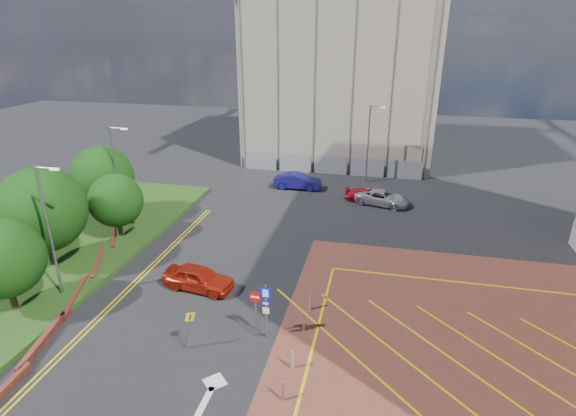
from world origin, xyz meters
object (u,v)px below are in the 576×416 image
(tree_d, at_px, (102,177))
(lamp_left_far, at_px, (117,173))
(tree_b, at_px, (42,210))
(tree_c, at_px, (116,200))
(car_red_left, at_px, (198,278))
(lamp_back, at_px, (369,141))
(car_silver_back, at_px, (382,198))
(sign_cluster, at_px, (262,306))
(tree_a, at_px, (2,259))
(car_red_back, at_px, (366,196))
(warning_sign, at_px, (189,326))
(car_blue_back, at_px, (298,181))
(lamp_left_near, at_px, (49,227))

(tree_d, relative_size, lamp_left_far, 0.76)
(tree_b, height_order, tree_c, tree_b)
(tree_b, distance_m, car_red_left, 11.19)
(lamp_back, height_order, car_silver_back, lamp_back)
(tree_b, relative_size, sign_cluster, 2.11)
(tree_b, xyz_separation_m, lamp_left_far, (1.08, 7.00, 0.42))
(tree_a, bearing_deg, car_red_back, 50.56)
(warning_sign, bearing_deg, tree_b, 155.29)
(tree_b, distance_m, tree_d, 8.07)
(car_blue_back, bearing_deg, tree_a, 153.64)
(tree_a, height_order, tree_c, tree_a)
(tree_a, relative_size, car_red_back, 1.39)
(lamp_left_near, height_order, car_red_back, lamp_left_near)
(tree_d, height_order, car_blue_back, tree_d)
(sign_cluster, bearing_deg, car_red_back, 79.24)
(lamp_back, distance_m, sign_cluster, 27.38)
(tree_c, xyz_separation_m, car_red_left, (8.64, -5.29, -2.43))
(tree_c, height_order, car_red_back, tree_c)
(car_blue_back, bearing_deg, lamp_left_far, 135.12)
(tree_d, height_order, sign_cluster, tree_d)
(lamp_left_far, bearing_deg, car_silver_back, 25.66)
(tree_b, relative_size, car_red_left, 1.50)
(tree_c, relative_size, lamp_left_far, 0.61)
(lamp_back, xyz_separation_m, car_red_left, (-8.94, -23.29, -3.60))
(tree_d, relative_size, car_red_left, 1.36)
(tree_d, relative_size, lamp_back, 0.76)
(car_silver_back, bearing_deg, tree_a, 151.90)
(tree_a, bearing_deg, car_blue_back, 65.00)
(tree_a, height_order, car_silver_back, tree_a)
(car_red_left, height_order, car_silver_back, car_red_left)
(tree_c, bearing_deg, car_red_back, 34.58)
(tree_b, distance_m, lamp_left_far, 7.10)
(lamp_left_near, bearing_deg, car_red_back, 50.45)
(tree_b, bearing_deg, car_red_back, 41.08)
(tree_d, height_order, car_red_back, tree_d)
(tree_a, xyz_separation_m, car_red_left, (9.14, 4.71, -2.74))
(tree_d, distance_m, lamp_left_near, 11.76)
(lamp_left_far, distance_m, lamp_back, 24.46)
(car_red_left, bearing_deg, lamp_back, -13.53)
(tree_b, bearing_deg, tree_a, -73.30)
(lamp_left_near, bearing_deg, tree_c, 97.69)
(tree_d, xyz_separation_m, lamp_left_near, (4.08, -11.00, 0.79))
(car_red_left, bearing_deg, warning_sign, -153.74)
(lamp_left_far, distance_m, warning_sign, 17.41)
(lamp_left_near, height_order, car_blue_back, lamp_left_near)
(sign_cluster, relative_size, car_red_left, 0.71)
(tree_b, distance_m, lamp_back, 30.21)
(tree_c, height_order, lamp_left_near, lamp_left_near)
(sign_cluster, height_order, warning_sign, sign_cluster)
(tree_b, height_order, warning_sign, tree_b)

